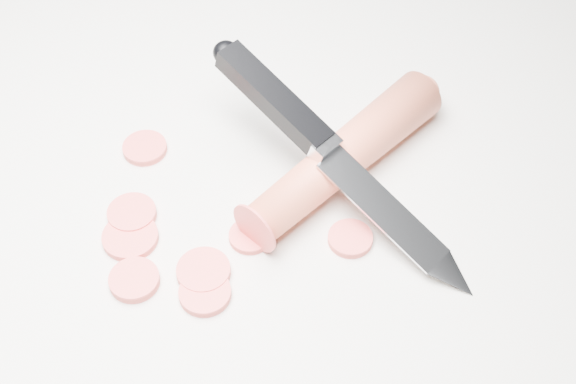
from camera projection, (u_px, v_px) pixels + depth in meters
The scene contains 11 objects.
ground at pixel (209, 192), 0.61m from camera, with size 2.40×2.40×0.00m, color silver.
carrot at pixel (344, 156), 0.61m from camera, with size 0.04×0.04×0.19m, color #DE5639.
carrot_slice_0 at pixel (130, 237), 0.58m from camera, with size 0.04×0.04×0.01m, color #EA4442.
carrot_slice_1 at pixel (132, 214), 0.59m from camera, with size 0.04×0.04×0.01m, color #EA4442.
carrot_slice_2 at pixel (204, 271), 0.56m from camera, with size 0.04×0.04×0.01m, color #EA4442.
carrot_slice_3 at pixel (250, 236), 0.58m from camera, with size 0.03×0.03×0.01m, color #EA4442.
carrot_slice_4 at pixel (205, 293), 0.55m from camera, with size 0.04×0.04×0.01m, color #EA4442.
carrot_slice_5 at pixel (145, 148), 0.64m from camera, with size 0.03×0.03×0.01m, color #EA4442.
carrot_slice_6 at pixel (134, 280), 0.56m from camera, with size 0.04×0.04×0.01m, color #EA4442.
carrot_slice_7 at pixel (350, 239), 0.58m from camera, with size 0.03×0.03×0.01m, color #EA4442.
kitchen_knife at pixel (340, 159), 0.58m from camera, with size 0.26×0.09×0.08m, color silver, non-canonical shape.
Camera 1 is at (0.25, -0.31, 0.47)m, focal length 50.00 mm.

